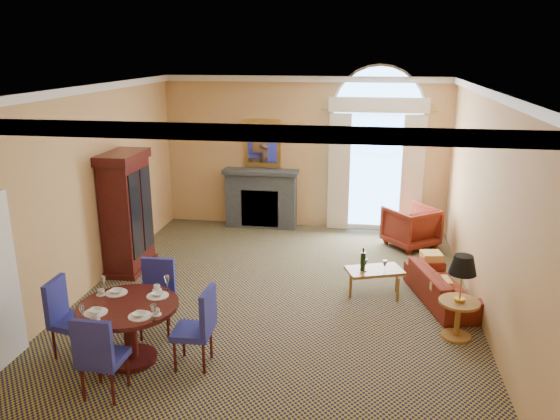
% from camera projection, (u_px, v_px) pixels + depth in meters
% --- Properties ---
extents(ground, '(7.50, 7.50, 0.00)m').
position_uv_depth(ground, '(275.00, 299.00, 8.45)').
color(ground, '#15133C').
rests_on(ground, ground).
extents(room_envelope, '(6.04, 7.52, 3.45)m').
position_uv_depth(room_envelope, '(280.00, 131.00, 8.37)').
color(room_envelope, tan).
rests_on(room_envelope, ground).
extents(armoire, '(0.60, 1.06, 2.08)m').
position_uv_depth(armoire, '(127.00, 214.00, 9.35)').
color(armoire, '#340D0C').
rests_on(armoire, ground).
extents(dining_table, '(1.22, 1.22, 0.97)m').
position_uv_depth(dining_table, '(129.00, 319.00, 6.64)').
color(dining_table, '#340D0C').
rests_on(dining_table, ground).
extents(dining_chair_north, '(0.57, 0.57, 1.01)m').
position_uv_depth(dining_chair_north, '(156.00, 291.00, 7.38)').
color(dining_chair_north, navy).
rests_on(dining_chair_north, ground).
extents(dining_chair_south, '(0.47, 0.47, 1.01)m').
position_uv_depth(dining_chair_south, '(98.00, 353.00, 5.89)').
color(dining_chair_south, navy).
rests_on(dining_chair_south, ground).
extents(dining_chair_east, '(0.48, 0.47, 1.01)m').
position_uv_depth(dining_chair_east, '(200.00, 323.00, 6.53)').
color(dining_chair_east, navy).
rests_on(dining_chair_east, ground).
extents(dining_chair_west, '(0.54, 0.54, 1.01)m').
position_uv_depth(dining_chair_west, '(65.00, 313.00, 6.78)').
color(dining_chair_west, navy).
rests_on(dining_chair_west, ground).
extents(sofa, '(1.11, 1.82, 0.50)m').
position_uv_depth(sofa, '(443.00, 286.00, 8.33)').
color(sofa, maroon).
rests_on(sofa, ground).
extents(armchair, '(1.21, 1.22, 0.80)m').
position_uv_depth(armchair, '(411.00, 227.00, 10.63)').
color(armchair, maroon).
rests_on(armchair, ground).
extents(coffee_table, '(0.96, 0.74, 0.81)m').
position_uv_depth(coffee_table, '(373.00, 271.00, 8.48)').
color(coffee_table, '#9B672E').
rests_on(coffee_table, ground).
extents(side_table, '(0.54, 0.54, 1.15)m').
position_uv_depth(side_table, '(461.00, 286.00, 7.13)').
color(side_table, '#9B672E').
rests_on(side_table, ground).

